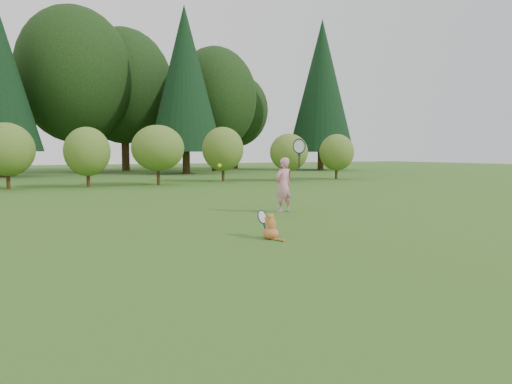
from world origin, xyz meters
name	(u,v)px	position (x,y,z in m)	size (l,w,h in m)	color
ground	(266,239)	(0.00, 0.00, 0.00)	(100.00, 100.00, 0.00)	#335919
shrub_row	(130,153)	(0.00, 13.00, 1.40)	(28.00, 3.00, 2.80)	#5A6D22
woodland_backdrop	(101,56)	(0.00, 23.00, 7.50)	(48.00, 10.00, 15.00)	black
child	(284,184)	(1.83, 2.66, 0.68)	(0.74, 0.46, 1.94)	pink
cat	(271,225)	(0.09, 0.01, 0.22)	(0.32, 0.62, 0.58)	#BE4F24
tennis_ball	(220,166)	(-0.68, 0.32, 1.20)	(0.06, 0.06, 0.06)	#CED218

